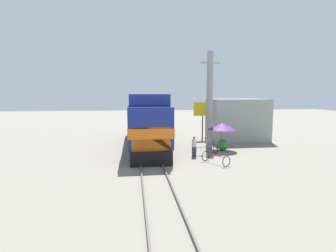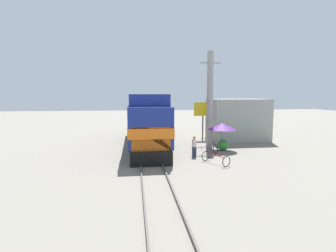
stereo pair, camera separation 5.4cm
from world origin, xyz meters
name	(u,v)px [view 2 (the right image)]	position (x,y,z in m)	size (l,w,h in m)	color
ground_plane	(147,150)	(0.00, 0.00, 0.00)	(120.00, 120.00, 0.00)	slate
rail_near	(139,149)	(-0.72, 0.00, 0.07)	(0.08, 34.16, 0.15)	#4C4742
rail_far	(156,149)	(0.72, 0.00, 0.07)	(0.08, 34.16, 0.15)	#4C4742
locomotive	(146,124)	(0.00, 1.85, 2.05)	(3.09, 15.50, 4.72)	black
utility_pole	(210,99)	(5.78, 1.19, 4.32)	(1.80, 0.56, 8.58)	#9E998E
vendor_umbrella	(222,126)	(6.29, -0.86, 2.03)	(2.40, 2.40, 2.31)	#4C4C4C
billboard_sign	(203,112)	(6.13, 4.81, 2.94)	(1.94, 0.12, 3.92)	#595959
shrub_cluster	(223,145)	(6.37, -1.00, 0.46)	(0.92, 0.92, 0.92)	#388C38
person_bystander	(194,146)	(3.41, -2.97, 0.86)	(0.34, 0.34, 1.60)	#2D3347
bicycle	(205,150)	(4.43, -2.29, 0.38)	(2.00, 1.06, 0.74)	black
bicycle_spare	(216,158)	(4.37, -5.21, 0.37)	(1.58, 2.09, 0.73)	black
building_block_distant	(237,120)	(9.59, 3.93, 2.13)	(5.73, 4.02, 4.27)	#999E93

